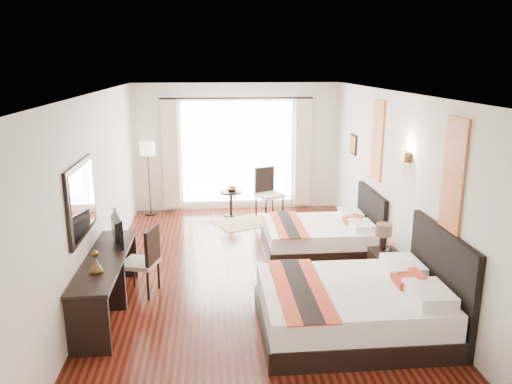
{
  "coord_description": "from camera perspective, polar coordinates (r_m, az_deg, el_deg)",
  "views": [
    {
      "loc": [
        -0.58,
        -7.15,
        3.23
      ],
      "look_at": [
        0.12,
        0.47,
        1.23
      ],
      "focal_mm": 35.0,
      "sensor_mm": 36.0,
      "label": 1
    }
  ],
  "objects": [
    {
      "name": "floor",
      "position": [
        7.86,
        -0.56,
        -9.63
      ],
      "size": [
        4.5,
        7.5,
        0.01
      ],
      "primitive_type": "cube",
      "color": "black",
      "rests_on": "ground"
    },
    {
      "name": "ceiling",
      "position": [
        7.18,
        -0.62,
        11.15
      ],
      "size": [
        4.5,
        7.5,
        0.02
      ],
      "primitive_type": "cube",
      "color": "white",
      "rests_on": "wall_headboard"
    },
    {
      "name": "wall_headboard",
      "position": [
        7.9,
        15.87,
        0.69
      ],
      "size": [
        0.01,
        7.5,
        2.8
      ],
      "primitive_type": "cube",
      "color": "silver",
      "rests_on": "floor"
    },
    {
      "name": "wall_desk",
      "position": [
        7.56,
        -17.8,
        -0.06
      ],
      "size": [
        0.01,
        7.5,
        2.8
      ],
      "primitive_type": "cube",
      "color": "silver",
      "rests_on": "floor"
    },
    {
      "name": "wall_window",
      "position": [
        11.06,
        -2.17,
        5.12
      ],
      "size": [
        4.5,
        0.01,
        2.8
      ],
      "primitive_type": "cube",
      "color": "silver",
      "rests_on": "floor"
    },
    {
      "name": "wall_entry",
      "position": [
        3.9,
        3.99,
        -13.3
      ],
      "size": [
        4.5,
        0.01,
        2.8
      ],
      "primitive_type": "cube",
      "color": "silver",
      "rests_on": "floor"
    },
    {
      "name": "window_glass",
      "position": [
        11.06,
        -2.16,
        4.59
      ],
      "size": [
        2.4,
        0.02,
        2.2
      ],
      "primitive_type": "cube",
      "color": "white",
      "rests_on": "wall_window"
    },
    {
      "name": "sheer_curtain",
      "position": [
        11.0,
        -2.14,
        4.54
      ],
      "size": [
        2.3,
        0.02,
        2.1
      ],
      "primitive_type": "cube",
      "color": "white",
      "rests_on": "wall_window"
    },
    {
      "name": "drape_left",
      "position": [
        10.99,
        -9.72,
        4.22
      ],
      "size": [
        0.35,
        0.14,
        2.35
      ],
      "primitive_type": "cube",
      "color": "beige",
      "rests_on": "floor"
    },
    {
      "name": "drape_right",
      "position": [
        11.14,
        5.36,
        4.5
      ],
      "size": [
        0.35,
        0.14,
        2.35
      ],
      "primitive_type": "cube",
      "color": "beige",
      "rests_on": "floor"
    },
    {
      "name": "art_panel_near",
      "position": [
        6.24,
        21.63,
        1.79
      ],
      "size": [
        0.03,
        0.5,
        1.35
      ],
      "primitive_type": "cube",
      "color": "maroon",
      "rests_on": "wall_headboard"
    },
    {
      "name": "art_panel_far",
      "position": [
        8.71,
        13.72,
        5.79
      ],
      "size": [
        0.03,
        0.5,
        1.35
      ],
      "primitive_type": "cube",
      "color": "maroon",
      "rests_on": "wall_headboard"
    },
    {
      "name": "wall_sconce",
      "position": [
        7.43,
        16.78,
        3.88
      ],
      "size": [
        0.1,
        0.14,
        0.14
      ],
      "primitive_type": "cube",
      "color": "#473219",
      "rests_on": "wall_headboard"
    },
    {
      "name": "mirror_frame",
      "position": [
        6.65,
        -19.35,
        -0.82
      ],
      "size": [
        0.04,
        1.25,
        0.95
      ],
      "primitive_type": "cube",
      "color": "black",
      "rests_on": "wall_desk"
    },
    {
      "name": "mirror_glass",
      "position": [
        6.64,
        -19.14,
        -0.81
      ],
      "size": [
        0.01,
        1.12,
        0.82
      ],
      "primitive_type": "cube",
      "color": "white",
      "rests_on": "mirror_frame"
    },
    {
      "name": "bed_near",
      "position": [
        6.4,
        11.55,
        -12.6
      ],
      "size": [
        2.27,
        1.77,
        1.28
      ],
      "color": "black",
      "rests_on": "floor"
    },
    {
      "name": "bed_far",
      "position": [
        8.87,
        7.63,
        -4.9
      ],
      "size": [
        1.91,
        1.49,
        1.07
      ],
      "color": "black",
      "rests_on": "floor"
    },
    {
      "name": "nightstand",
      "position": [
        7.83,
        14.5,
        -8.28
      ],
      "size": [
        0.4,
        0.5,
        0.48
      ],
      "primitive_type": "cube",
      "color": "black",
      "rests_on": "floor"
    },
    {
      "name": "table_lamp",
      "position": [
        7.74,
        14.4,
        -4.42
      ],
      "size": [
        0.24,
        0.24,
        0.38
      ],
      "color": "black",
      "rests_on": "nightstand"
    },
    {
      "name": "vase",
      "position": [
        7.64,
        15.09,
        -6.32
      ],
      "size": [
        0.13,
        0.13,
        0.12
      ],
      "primitive_type": "imported",
      "rotation": [
        0.0,
        0.0,
        0.08
      ],
      "color": "black",
      "rests_on": "nightstand"
    },
    {
      "name": "console_desk",
      "position": [
        6.99,
        -16.67,
        -10.08
      ],
      "size": [
        0.5,
        2.2,
        0.76
      ],
      "primitive_type": "cube",
      "color": "black",
      "rests_on": "floor"
    },
    {
      "name": "television",
      "position": [
        7.28,
        -16.03,
        -4.1
      ],
      "size": [
        0.3,
        0.71,
        0.41
      ],
      "primitive_type": "imported",
      "rotation": [
        0.0,
        0.0,
        1.87
      ],
      "color": "black",
      "rests_on": "console_desk"
    },
    {
      "name": "bronze_figurine",
      "position": [
        6.36,
        -17.84,
        -7.76
      ],
      "size": [
        0.17,
        0.17,
        0.25
      ],
      "primitive_type": null,
      "rotation": [
        0.0,
        0.0,
        0.01
      ],
      "color": "#473219",
      "rests_on": "console_desk"
    },
    {
      "name": "desk_chair",
      "position": [
        7.4,
        -12.91,
        -9.06
      ],
      "size": [
        0.57,
        0.57,
        0.99
      ],
      "rotation": [
        0.0,
        0.0,
        2.85
      ],
      "color": "#C0AA94",
      "rests_on": "floor"
    },
    {
      "name": "floor_lamp",
      "position": [
        10.83,
        -12.27,
        4.35
      ],
      "size": [
        0.32,
        0.32,
        1.6
      ],
      "color": "black",
      "rests_on": "floor"
    },
    {
      "name": "side_table",
      "position": [
        10.74,
        -2.87,
        -1.32
      ],
      "size": [
        0.48,
        0.48,
        0.56
      ],
      "primitive_type": "cylinder",
      "color": "black",
      "rests_on": "floor"
    },
    {
      "name": "fruit_bowl",
      "position": [
        10.66,
        -2.74,
        0.27
      ],
      "size": [
        0.28,
        0.28,
        0.06
      ],
      "primitive_type": "imported",
      "rotation": [
        0.0,
        0.0,
        -0.21
      ],
      "color": "#452D18",
      "rests_on": "side_table"
    },
    {
      "name": "window_chair",
      "position": [
        10.64,
        1.47,
        -1.21
      ],
      "size": [
        0.65,
        0.65,
        1.06
      ],
      "rotation": [
        0.0,
        0.0,
        -1.14
      ],
      "color": "#C0AA94",
      "rests_on": "floor"
    },
    {
      "name": "jute_rug",
      "position": [
        10.38,
        -0.9,
        -3.44
      ],
      "size": [
        1.56,
        1.33,
        0.01
      ],
      "primitive_type": "cube",
      "rotation": [
        0.0,
        0.0,
        0.39
      ],
      "color": "tan",
      "rests_on": "floor"
    }
  ]
}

